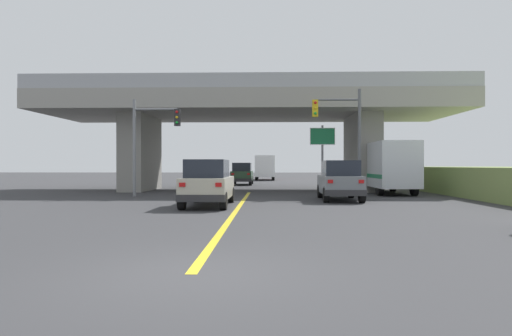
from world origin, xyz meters
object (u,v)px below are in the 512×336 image
at_px(suv_lead, 208,183).
at_px(semi_truck_distant, 265,167).
at_px(box_truck, 388,167).
at_px(traffic_signal_nearside, 344,128).
at_px(traffic_signal_farside, 150,134).
at_px(highway_sign, 322,143).
at_px(suv_crossing, 340,180).
at_px(sedan_oncoming, 242,174).

bearing_deg(suv_lead, semi_truck_distant, 86.33).
height_order(box_truck, traffic_signal_nearside, traffic_signal_nearside).
relative_size(suv_lead, traffic_signal_farside, 0.84).
height_order(box_truck, traffic_signal_farside, traffic_signal_farside).
height_order(highway_sign, semi_truck_distant, highway_sign).
relative_size(suv_crossing, traffic_signal_farside, 0.78).
distance_m(box_truck, traffic_signal_farside, 14.69).
distance_m(suv_lead, sedan_oncoming, 21.21).
relative_size(suv_crossing, highway_sign, 0.99).
xyz_separation_m(highway_sign, semi_truck_distant, (-3.91, 25.03, -1.65)).
bearing_deg(semi_truck_distant, traffic_signal_nearside, -80.72).
distance_m(highway_sign, semi_truck_distant, 25.39).
height_order(traffic_signal_nearside, semi_truck_distant, traffic_signal_nearside).
distance_m(traffic_signal_nearside, semi_truck_distant, 29.17).
bearing_deg(suv_lead, suv_crossing, 28.22).
bearing_deg(traffic_signal_farside, suv_crossing, -13.05).
distance_m(box_truck, highway_sign, 4.38).
distance_m(suv_lead, box_truck, 13.32).
distance_m(traffic_signal_nearside, highway_sign, 3.80).
xyz_separation_m(traffic_signal_farside, highway_sign, (10.27, 3.65, -0.33)).
bearing_deg(suv_crossing, box_truck, 55.02).
xyz_separation_m(suv_lead, sedan_oncoming, (0.21, 21.20, -0.00)).
height_order(suv_lead, traffic_signal_farside, traffic_signal_farside).
relative_size(suv_lead, box_truck, 0.71).
distance_m(suv_crossing, highway_sign, 6.45).
relative_size(sedan_oncoming, highway_sign, 1.07).
relative_size(suv_lead, sedan_oncoming, 1.00).
bearing_deg(traffic_signal_nearside, semi_truck_distant, 99.28).
distance_m(suv_crossing, semi_truck_distant, 31.36).
bearing_deg(sedan_oncoming, highway_sign, -63.39).
bearing_deg(suv_lead, sedan_oncoming, 89.43).
bearing_deg(semi_truck_distant, suv_lead, -93.67).
relative_size(traffic_signal_nearside, highway_sign, 1.39).
xyz_separation_m(box_truck, traffic_signal_farside, (-14.29, -2.86, 1.89)).
height_order(traffic_signal_nearside, traffic_signal_farside, traffic_signal_nearside).
bearing_deg(traffic_signal_farside, suv_lead, -54.26).
bearing_deg(suv_crossing, highway_sign, 92.68).
relative_size(suv_crossing, traffic_signal_nearside, 0.71).
relative_size(sedan_oncoming, semi_truck_distant, 0.72).
bearing_deg(box_truck, sedan_oncoming, 128.27).
xyz_separation_m(box_truck, sedan_oncoming, (-9.93, 12.59, -0.65)).
bearing_deg(suv_crossing, traffic_signal_nearside, 76.29).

